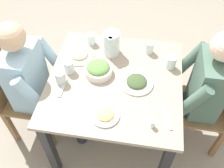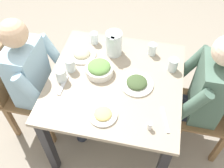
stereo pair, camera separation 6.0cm
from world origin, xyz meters
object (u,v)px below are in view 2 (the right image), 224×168
(water_glass_far_right, at_px, (70,65))
(water_glass_near_left, at_px, (94,38))
(diner_far, at_px, (41,80))
(salad_bowl, at_px, (99,69))
(water_glass_by_pitcher, at_px, (152,49))
(dining_table, at_px, (115,91))
(chair_near, at_px, (217,109))
(water_glass_center, at_px, (173,65))
(water_pitcher, at_px, (114,43))
(plate_fries, at_px, (103,114))
(water_glass_far_left, at_px, (61,75))
(diner_near, at_px, (194,93))
(plate_dolmas, at_px, (137,83))
(chair_far, at_px, (21,88))
(plate_beans, at_px, (82,54))
(salt_shaker, at_px, (150,126))

(water_glass_far_right, distance_m, water_glass_near_left, 0.33)
(diner_far, relative_size, salad_bowl, 5.84)
(water_glass_by_pitcher, bearing_deg, dining_table, 145.79)
(chair_near, distance_m, water_glass_center, 0.51)
(diner_far, xyz_separation_m, water_pitcher, (0.29, -0.50, 0.21))
(water_pitcher, distance_m, plate_fries, 0.58)
(water_glass_center, xyz_separation_m, water_glass_far_left, (-0.26, 0.74, -0.00))
(water_pitcher, xyz_separation_m, salad_bowl, (-0.22, 0.06, -0.05))
(diner_near, relative_size, plate_dolmas, 5.01)
(chair_near, bearing_deg, plate_dolmas, 99.53)
(dining_table, relative_size, water_pitcher, 4.88)
(dining_table, relative_size, water_glass_near_left, 10.02)
(diner_far, xyz_separation_m, water_glass_far_left, (-0.05, -0.20, 0.16))
(water_pitcher, xyz_separation_m, water_glass_near_left, (0.09, 0.18, -0.05))
(chair_near, height_order, plate_fries, chair_near)
(diner_near, relative_size, salad_bowl, 5.84)
(chair_far, bearing_deg, plate_beans, -65.35)
(dining_table, height_order, water_glass_far_left, water_glass_far_left)
(water_glass_center, distance_m, water_glass_near_left, 0.64)
(diner_near, relative_size, water_glass_center, 11.85)
(plate_beans, xyz_separation_m, plate_dolmas, (-0.20, -0.45, -0.00))
(diner_near, xyz_separation_m, water_glass_by_pitcher, (0.22, 0.35, 0.16))
(plate_fries, height_order, water_glass_far_left, water_glass_far_left)
(water_glass_center, height_order, salt_shaker, water_glass_center)
(salt_shaker, bearing_deg, water_glass_near_left, 37.26)
(chair_far, height_order, water_glass_far_right, chair_far)
(plate_dolmas, xyz_separation_m, water_glass_far_left, (-0.07, 0.51, 0.03))
(plate_beans, bearing_deg, chair_far, 114.65)
(water_glass_by_pitcher, bearing_deg, diner_near, -122.57)
(diner_near, bearing_deg, water_glass_center, 64.29)
(dining_table, relative_size, plate_beans, 4.35)
(salt_shaker, bearing_deg, salad_bowl, 46.98)
(water_glass_center, distance_m, water_glass_by_pitcher, 0.21)
(diner_near, distance_m, salad_bowl, 0.71)
(water_glass_near_left, distance_m, water_glass_far_left, 0.45)
(plate_beans, distance_m, water_glass_far_right, 0.17)
(salad_bowl, relative_size, salt_shaker, 3.65)
(plate_beans, xyz_separation_m, water_glass_far_left, (-0.27, 0.06, 0.03))
(water_glass_by_pitcher, bearing_deg, salad_bowl, 128.82)
(chair_far, bearing_deg, water_glass_center, -79.52)
(diner_far, relative_size, plate_beans, 5.40)
(chair_near, xyz_separation_m, chair_far, (-0.12, 1.54, 0.00))
(diner_far, bearing_deg, plate_beans, -51.05)
(chair_near, distance_m, water_glass_far_left, 1.18)
(salt_shaker, bearing_deg, water_pitcher, 29.94)
(dining_table, bearing_deg, water_pitcher, 14.16)
(chair_far, bearing_deg, water_glass_far_right, -82.74)
(diner_near, distance_m, water_glass_by_pitcher, 0.44)
(chair_near, xyz_separation_m, diner_near, (0.00, 0.20, 0.15))
(plate_fries, bearing_deg, water_glass_center, -38.75)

